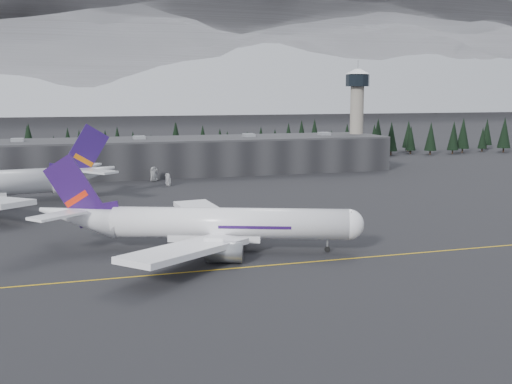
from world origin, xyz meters
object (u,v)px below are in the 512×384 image
object	(u,v)px
gse_vehicle_a	(154,179)
gse_vehicle_b	(169,184)
terminal	(168,156)
jet_main	(201,223)
control_tower	(357,106)

from	to	relation	value
gse_vehicle_a	gse_vehicle_b	distance (m)	12.47
terminal	jet_main	xyz separation A→B (m)	(-13.06, -113.19, -1.31)
jet_main	gse_vehicle_b	distance (m)	83.26
jet_main	control_tower	bearing A→B (deg)	73.63
gse_vehicle_a	control_tower	bearing A→B (deg)	-5.91
control_tower	gse_vehicle_b	world-z (taller)	control_tower
jet_main	gse_vehicle_a	size ratio (longest dim) A/B	12.12
control_tower	jet_main	size ratio (longest dim) A/B	0.65
terminal	jet_main	bearing A→B (deg)	-96.58
control_tower	gse_vehicle_b	size ratio (longest dim) A/B	9.43
terminal	control_tower	size ratio (longest dim) A/B	4.24
control_tower	jet_main	bearing A→B (deg)	-127.16
terminal	gse_vehicle_b	xyz separation A→B (m)	(-5.11, -30.42, -5.62)
control_tower	gse_vehicle_b	bearing A→B (deg)	-157.36
terminal	gse_vehicle_a	world-z (taller)	terminal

